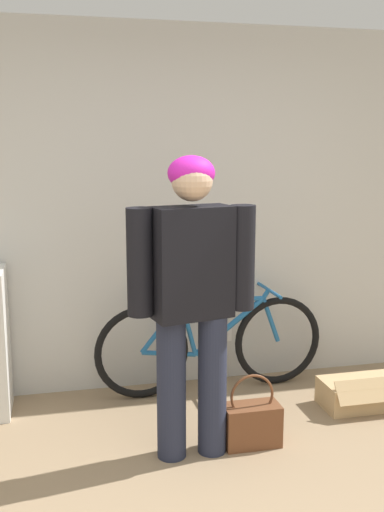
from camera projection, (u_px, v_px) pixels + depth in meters
The scene contains 5 objects.
wall_back at pixel (153, 211), 4.29m from camera, with size 8.00×0.07×2.60m.
person at pixel (192, 289), 3.31m from camera, with size 0.72×0.29×1.72m.
bicycle at pixel (212, 344), 4.32m from camera, with size 1.69×0.46×0.74m.
handbag at pixel (252, 423), 3.57m from camera, with size 0.34×0.18×0.45m.
cardboard_box at pixel (362, 393), 4.10m from camera, with size 0.56×0.36×0.24m.
Camera 1 is at (-0.69, -1.99, 1.79)m, focal length 42.00 mm.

